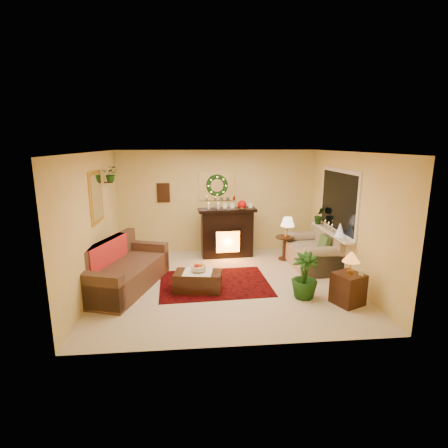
{
  "coord_description": "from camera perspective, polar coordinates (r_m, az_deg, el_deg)",
  "views": [
    {
      "loc": [
        -0.66,
        -6.57,
        2.76
      ],
      "look_at": [
        0.0,
        0.35,
        1.15
      ],
      "focal_mm": 28.0,
      "sensor_mm": 36.0,
      "label": 1
    }
  ],
  "objects": [
    {
      "name": "mantel_mirror",
      "position": [
        8.89,
        -1.15,
        6.2
      ],
      "size": [
        0.92,
        0.02,
        0.72
      ],
      "primitive_type": "cube",
      "color": "white",
      "rests_on": "wall_back"
    },
    {
      "name": "mini_tree",
      "position": [
        7.5,
        18.41,
        -0.89
      ],
      "size": [
        0.19,
        0.19,
        0.28
      ],
      "primitive_type": "cone",
      "color": "silver",
      "rests_on": "window_sill"
    },
    {
      "name": "mantel_candle_b",
      "position": [
        8.43,
        -0.96,
        2.8
      ],
      "size": [
        0.06,
        0.06,
        0.18
      ],
      "primitive_type": "cylinder",
      "color": "white",
      "rests_on": "fireplace"
    },
    {
      "name": "red_throw",
      "position": [
        7.18,
        -15.99,
        -6.21
      ],
      "size": [
        0.82,
        1.33,
        0.02
      ],
      "primitive_type": "cube",
      "color": "red",
      "rests_on": "sofa"
    },
    {
      "name": "coffee_table",
      "position": [
        6.76,
        -4.26,
        -9.14
      ],
      "size": [
        0.96,
        0.63,
        0.37
      ],
      "primitive_type": "cube",
      "rotation": [
        0.0,
        0.0,
        -0.16
      ],
      "color": "black",
      "rests_on": "floor"
    },
    {
      "name": "poinsettia",
      "position": [
        8.52,
        2.97,
        3.17
      ],
      "size": [
        0.22,
        0.22,
        0.22
      ],
      "primitive_type": "sphere",
      "color": "red",
      "rests_on": "fireplace"
    },
    {
      "name": "gold_mirror",
      "position": [
        7.18,
        -20.13,
        4.16
      ],
      "size": [
        0.03,
        0.84,
        1.0
      ],
      "primitive_type": "cube",
      "color": "gold",
      "rests_on": "wall_left"
    },
    {
      "name": "lamp_cream",
      "position": [
        8.41,
        10.33,
        -0.08
      ],
      "size": [
        0.32,
        0.32,
        0.49
      ],
      "primitive_type": "cone",
      "color": "beige",
      "rests_on": "side_table_round"
    },
    {
      "name": "loveseat",
      "position": [
        8.22,
        14.16,
        -3.91
      ],
      "size": [
        0.96,
        1.59,
        0.9
      ],
      "primitive_type": "cube",
      "rotation": [
        0.0,
        0.0,
        0.04
      ],
      "color": "gray",
      "rests_on": "floor"
    },
    {
      "name": "window_sill",
      "position": [
        7.97,
        17.17,
        -1.27
      ],
      "size": [
        0.22,
        1.86,
        0.04
      ],
      "primitive_type": "cube",
      "color": "white",
      "rests_on": "wall_right"
    },
    {
      "name": "window_frame",
      "position": [
        7.87,
        18.2,
        3.55
      ],
      "size": [
        0.03,
        1.86,
        1.36
      ],
      "primitive_type": "cube",
      "color": "white",
      "rests_on": "wall_right"
    },
    {
      "name": "hanging_plant",
      "position": [
        7.84,
        -17.91,
        6.64
      ],
      "size": [
        0.33,
        0.28,
        0.36
      ],
      "primitive_type": "imported",
      "color": "#194719",
      "rests_on": "wall_left"
    },
    {
      "name": "sofa",
      "position": [
        7.06,
        -15.9,
        -6.75
      ],
      "size": [
        1.58,
        2.35,
        0.93
      ],
      "primitive_type": "cube",
      "rotation": [
        0.0,
        0.0,
        -0.32
      ],
      "color": "#3E2016",
      "rests_on": "floor"
    },
    {
      "name": "end_table_square",
      "position": [
        6.58,
        19.59,
        -10.0
      ],
      "size": [
        0.6,
        0.6,
        0.56
      ],
      "primitive_type": "cube",
      "rotation": [
        0.0,
        0.0,
        0.41
      ],
      "color": "#401E17",
      "rests_on": "floor"
    },
    {
      "name": "wall_right",
      "position": [
        7.43,
        19.84,
        0.93
      ],
      "size": [
        4.5,
        4.5,
        0.0
      ],
      "primitive_type": "plane",
      "color": "#EFD88C",
      "rests_on": "ground"
    },
    {
      "name": "wall_left",
      "position": [
        6.98,
        -20.61,
        0.11
      ],
      "size": [
        4.5,
        4.5,
        0.0
      ],
      "primitive_type": "plane",
      "color": "#EFD88C",
      "rests_on": "ground"
    },
    {
      "name": "fireplace",
      "position": [
        8.64,
        0.5,
        -1.78
      ],
      "size": [
        1.27,
        0.47,
        1.14
      ],
      "primitive_type": "cube",
      "rotation": [
        0.0,
        0.0,
        0.06
      ],
      "color": "black",
      "rests_on": "floor"
    },
    {
      "name": "area_rug",
      "position": [
        7.15,
        -1.58,
        -9.62
      ],
      "size": [
        2.25,
        1.74,
        0.01
      ],
      "primitive_type": "cube",
      "rotation": [
        0.0,
        0.0,
        0.05
      ],
      "color": "#750504",
      "rests_on": "floor"
    },
    {
      "name": "floor_palm",
      "position": [
        6.53,
        13.04,
        -8.02
      ],
      "size": [
        1.78,
        1.78,
        2.53
      ],
      "primitive_type": "imported",
      "rotation": [
        0.0,
        0.0,
        -0.31
      ],
      "color": "#154514",
      "rests_on": "floor"
    },
    {
      "name": "wreath",
      "position": [
        8.84,
        -1.13,
        6.29
      ],
      "size": [
        0.55,
        0.11,
        0.55
      ],
      "primitive_type": "torus",
      "rotation": [
        1.57,
        0.0,
        0.0
      ],
      "color": "#194719",
      "rests_on": "wall_back"
    },
    {
      "name": "wall_front",
      "position": [
        4.61,
        3.07,
        -5.47
      ],
      "size": [
        5.0,
        5.0,
        0.0
      ],
      "primitive_type": "plane",
      "color": "#EFD88C",
      "rests_on": "ground"
    },
    {
      "name": "side_table_round",
      "position": [
        8.58,
        9.86,
        -3.64
      ],
      "size": [
        0.51,
        0.51,
        0.57
      ],
      "primitive_type": "cylinder",
      "rotation": [
        0.0,
        0.0,
        -0.17
      ],
      "color": "#3C2314",
      "rests_on": "floor"
    },
    {
      "name": "window_glass",
      "position": [
        7.87,
        18.1,
        3.55
      ],
      "size": [
        0.02,
        1.7,
        1.22
      ],
      "primitive_type": "cube",
      "color": "black",
      "rests_on": "wall_right"
    },
    {
      "name": "ceiling",
      "position": [
        6.6,
        0.29,
        11.65
      ],
      "size": [
        5.0,
        5.0,
        0.0
      ],
      "primitive_type": "plane",
      "color": "white",
      "rests_on": "ground"
    },
    {
      "name": "mantel_candle_a",
      "position": [
        8.43,
        -2.51,
        2.78
      ],
      "size": [
        0.06,
        0.06,
        0.19
      ],
      "primitive_type": "cylinder",
      "color": "white",
      "rests_on": "fireplace"
    },
    {
      "name": "floor",
      "position": [
        7.16,
        0.27,
        -9.65
      ],
      "size": [
        5.0,
        5.0,
        0.0
      ],
      "primitive_type": "plane",
      "color": "beige",
      "rests_on": "ground"
    },
    {
      "name": "lamp_tiffany",
      "position": [
        6.44,
        20.0,
        -6.01
      ],
      "size": [
        0.3,
        0.3,
        0.44
      ],
      "primitive_type": "cone",
      "color": "#FFB02F",
      "rests_on": "end_table_square"
    },
    {
      "name": "wall_art",
      "position": [
        8.91,
        -9.87,
        5.05
      ],
      "size": [
        0.32,
        0.03,
        0.48
      ],
      "primitive_type": "cube",
      "color": "#381E11",
      "rests_on": "wall_back"
    },
    {
      "name": "fruit_bowl",
      "position": [
        6.69,
        -4.16,
        -7.21
      ],
      "size": [
        0.28,
        0.28,
        0.06
      ],
      "primitive_type": "cylinder",
      "color": "beige",
      "rests_on": "coffee_table"
    },
    {
      "name": "wall_back",
      "position": [
        8.96,
        -1.15,
        3.67
      ],
      "size": [
        5.0,
        5.0,
        0.0
      ],
      "primitive_type": "plane",
      "color": "#EFD88C",
      "rests_on": "ground"
    },
    {
      "name": "sill_plant",
      "position": [
        8.53,
        15.28,
        1.25
      ],
      "size": [
        0.3,
        0.24,
        0.54
      ],
      "primitive_type": "imported",
      "color": "#26631D",
      "rests_on": "window_sill"
    }
  ]
}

